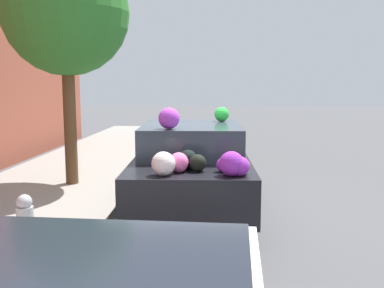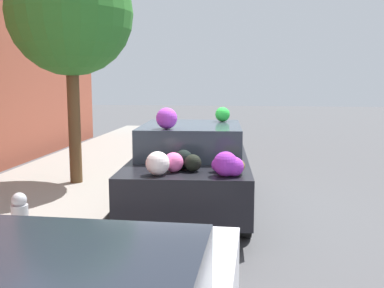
% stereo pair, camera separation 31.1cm
% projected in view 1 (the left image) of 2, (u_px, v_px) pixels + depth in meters
% --- Properties ---
extents(ground_plane, '(60.00, 60.00, 0.00)m').
position_uv_depth(ground_plane, '(187.00, 209.00, 7.61)').
color(ground_plane, '#4C4C4F').
extents(sidewalk_curb, '(24.00, 3.20, 0.15)m').
position_uv_depth(sidewalk_curb, '(33.00, 201.00, 7.82)').
color(sidewalk_curb, gray).
rests_on(sidewalk_curb, ground).
extents(street_tree, '(2.38, 2.38, 4.47)m').
position_uv_depth(street_tree, '(66.00, 13.00, 8.40)').
color(street_tree, brown).
rests_on(street_tree, sidewalk_curb).
extents(fire_hydrant, '(0.20, 0.20, 0.70)m').
position_uv_depth(fire_hydrant, '(26.00, 224.00, 5.30)').
color(fire_hydrant, '#B2B2B7').
rests_on(fire_hydrant, sidewalk_curb).
extents(art_car, '(4.20, 2.01, 1.77)m').
position_uv_depth(art_car, '(192.00, 165.00, 7.44)').
color(art_car, black).
rests_on(art_car, ground).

